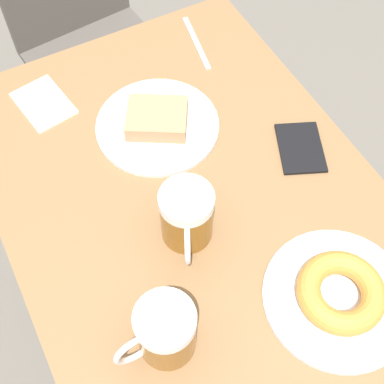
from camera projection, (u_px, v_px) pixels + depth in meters
name	position (u px, v px, depth m)	size (l,w,h in m)	color
ground_plane	(192.00, 323.00, 1.67)	(8.00, 8.00, 0.00)	#666059
table	(192.00, 216.00, 1.09)	(0.71, 0.99, 0.75)	olive
chair	(82.00, 21.00, 1.63)	(0.44, 0.44, 0.89)	#514C47
plate_with_cake	(157.00, 123.00, 1.11)	(0.26, 0.26, 0.05)	silver
plate_with_donut	(340.00, 295.00, 0.91)	(0.26, 0.26, 0.05)	silver
beer_mug_left	(165.00, 332.00, 0.83)	(0.14, 0.10, 0.12)	#8C5619
beer_mug_center	(187.00, 216.00, 0.94)	(0.10, 0.13, 0.12)	#8C5619
napkin_folded	(43.00, 103.00, 1.16)	(0.12, 0.15, 0.00)	white
fork	(196.00, 43.00, 1.26)	(0.04, 0.18, 0.00)	silver
passport_near_edge	(301.00, 149.00, 1.09)	(0.13, 0.15, 0.01)	black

